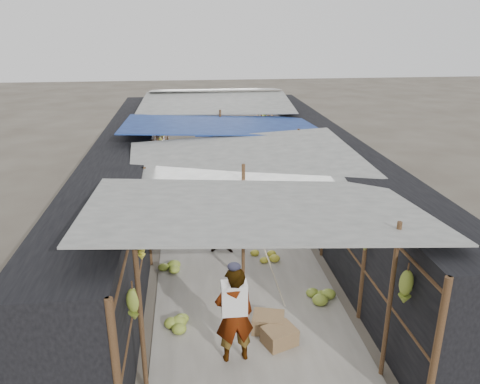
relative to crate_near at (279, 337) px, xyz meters
name	(u,v)px	position (x,y,z in m)	size (l,w,h in m)	color
ground	(267,384)	(-0.36, -0.89, -0.16)	(80.00, 80.00, 0.00)	#6B6356
aisle_slab	(228,217)	(-0.36, 5.61, -0.15)	(3.60, 16.00, 0.02)	#9E998E
stall_left	(127,182)	(-3.06, 5.61, 0.99)	(1.40, 15.00, 2.30)	black
stall_right	(324,175)	(2.34, 5.61, 0.99)	(1.40, 15.00, 2.30)	black
crate_near	(279,337)	(0.00, 0.00, 0.00)	(0.53, 0.42, 0.32)	#92734A
crate_mid	(268,323)	(-0.13, 0.39, 0.01)	(0.55, 0.44, 0.33)	#92734A
crate_back	(219,191)	(-0.47, 7.43, -0.02)	(0.42, 0.35, 0.27)	#92734A
black_basin	(260,179)	(1.04, 8.69, -0.08)	(0.55, 0.55, 0.16)	black
vendor_elderly	(234,315)	(-0.80, -0.28, 0.69)	(0.62, 0.41, 1.70)	white
shopper_blue	(225,225)	(-0.63, 3.51, 0.55)	(0.69, 0.53, 1.41)	#1E2D96
vendor_seated	(276,178)	(1.34, 7.44, 0.34)	(0.65, 0.37, 1.01)	#47433E
market_canopy	(227,131)	(-0.33, 5.96, 2.25)	(5.62, 15.20, 2.77)	brown
hanging_bananas	(234,159)	(-0.19, 5.74, 1.52)	(3.96, 13.67, 0.83)	olive
floor_bananas	(236,222)	(-0.21, 4.93, -0.01)	(3.65, 7.83, 0.35)	olive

